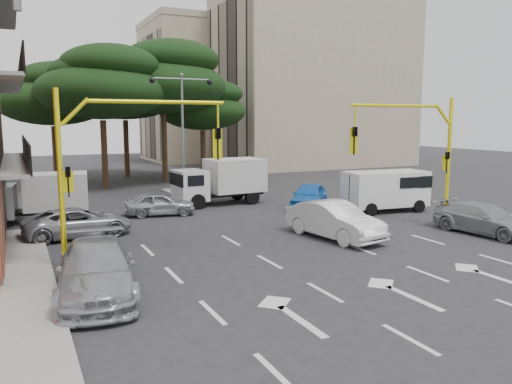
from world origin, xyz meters
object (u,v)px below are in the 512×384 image
car_white_hatch (334,220)px  box_truck_a (38,198)px  box_truck_b (220,182)px  street_lamp_center (182,113)px  car_silver_wagon (96,270)px  car_blue_compact (309,196)px  van_white (385,191)px  car_silver_cross_a (78,222)px  car_silver_cross_b (160,204)px  signal_mast_right (421,144)px  signal_mast_left (116,153)px  car_silver_parked (484,219)px

car_white_hatch → box_truck_a: bearing=131.6°
box_truck_b → street_lamp_center: bearing=11.3°
car_silver_wagon → box_truck_a: box_truck_a is taller
car_blue_compact → van_white: bearing=2.6°
car_silver_cross_a → car_silver_cross_b: size_ratio=1.25×
car_silver_cross_b → signal_mast_right: bearing=-117.9°
signal_mast_right → signal_mast_left: same height
signal_mast_left → car_blue_compact: bearing=29.2°
street_lamp_center → car_silver_cross_b: (-3.17, -5.80, -4.81)m
car_silver_cross_a → street_lamp_center: bearing=-45.3°
street_lamp_center → car_white_hatch: size_ratio=1.65×
car_silver_parked → car_silver_cross_a: bearing=148.7°
car_silver_cross_b → van_white: size_ratio=0.81×
car_silver_cross_b → box_truck_b: box_truck_b is taller
signal_mast_left → car_white_hatch: bearing=-0.1°
car_blue_compact → car_silver_wagon: car_silver_wagon is taller
car_white_hatch → box_truck_a: box_truck_a is taller
signal_mast_left → car_blue_compact: signal_mast_left is taller
car_white_hatch → car_silver_parked: bearing=-28.1°
signal_mast_left → car_blue_compact: (11.84, 6.62, -3.17)m
car_silver_wagon → van_white: (16.29, 6.86, 0.36)m
car_silver_parked → box_truck_b: 14.50m
van_white → signal_mast_left: bearing=-68.5°
car_blue_compact → car_silver_cross_b: car_blue_compact is taller
signal_mast_right → van_white: 5.09m
car_white_hatch → car_silver_cross_b: size_ratio=1.30×
car_silver_parked → street_lamp_center: bearing=110.6°
box_truck_a → car_silver_wagon: bearing=-168.3°
signal_mast_left → car_white_hatch: 9.45m
car_silver_cross_b → car_silver_parked: bearing=-120.2°
car_silver_wagon → box_truck_b: bearing=63.5°
car_silver_cross_a → van_white: bearing=-98.7°
van_white → car_silver_wagon: bearing=-60.5°
signal_mast_right → car_silver_parked: 4.29m
signal_mast_left → car_silver_cross_b: size_ratio=1.65×
signal_mast_left → van_white: bearing=14.9°
street_lamp_center → car_silver_cross_a: (-7.60, -9.00, -4.80)m
street_lamp_center → car_silver_wagon: street_lamp_center is taller
van_white → box_truck_a: box_truck_a is taller
street_lamp_center → van_white: street_lamp_center is taller
van_white → car_silver_cross_b: bearing=-103.5°
signal_mast_left → car_silver_cross_b: 9.55m
car_white_hatch → car_silver_cross_a: car_white_hatch is taller
street_lamp_center → car_white_hatch: street_lamp_center is taller
car_blue_compact → car_silver_cross_a: bearing=-131.4°
car_silver_wagon → car_silver_cross_a: (0.40, 7.86, -0.13)m
car_silver_wagon → car_silver_cross_b: 12.07m
van_white → car_silver_cross_a: bearing=-86.9°
box_truck_a → signal_mast_right: bearing=-113.0°
box_truck_b → signal_mast_right: bearing=-153.3°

